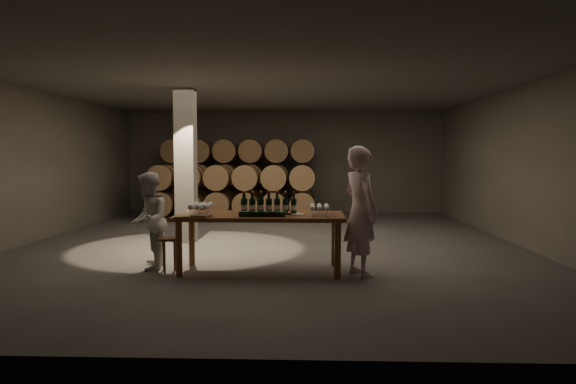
{
  "coord_description": "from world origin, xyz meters",
  "views": [
    {
      "loc": [
        0.72,
        -10.42,
        1.8
      ],
      "look_at": [
        0.36,
        -0.39,
        1.1
      ],
      "focal_mm": 32.0,
      "sensor_mm": 36.0,
      "label": 1
    }
  ],
  "objects_px": {
    "bottle_cluster": "(269,206)",
    "plate": "(294,214)",
    "stool": "(167,244)",
    "person_woman": "(149,221)",
    "tasting_table": "(260,221)",
    "notebook_near": "(201,216)",
    "person_man": "(360,211)"
  },
  "relations": [
    {
      "from": "bottle_cluster",
      "to": "plate",
      "type": "height_order",
      "value": "bottle_cluster"
    },
    {
      "from": "stool",
      "to": "person_woman",
      "type": "relative_size",
      "value": 0.34
    },
    {
      "from": "tasting_table",
      "to": "notebook_near",
      "type": "height_order",
      "value": "notebook_near"
    },
    {
      "from": "tasting_table",
      "to": "person_woman",
      "type": "distance_m",
      "value": 1.8
    },
    {
      "from": "tasting_table",
      "to": "person_man",
      "type": "height_order",
      "value": "person_man"
    },
    {
      "from": "plate",
      "to": "person_woman",
      "type": "distance_m",
      "value": 2.34
    },
    {
      "from": "tasting_table",
      "to": "stool",
      "type": "distance_m",
      "value": 1.5
    },
    {
      "from": "notebook_near",
      "to": "plate",
      "type": "bearing_deg",
      "value": 28.84
    },
    {
      "from": "bottle_cluster",
      "to": "stool",
      "type": "bearing_deg",
      "value": -175.83
    },
    {
      "from": "notebook_near",
      "to": "stool",
      "type": "xyz_separation_m",
      "value": [
        -0.59,
        0.31,
        -0.48
      ]
    },
    {
      "from": "plate",
      "to": "stool",
      "type": "bearing_deg",
      "value": -179.64
    },
    {
      "from": "plate",
      "to": "notebook_near",
      "type": "distance_m",
      "value": 1.43
    },
    {
      "from": "tasting_table",
      "to": "stool",
      "type": "xyz_separation_m",
      "value": [
        -1.45,
        -0.07,
        -0.36
      ]
    },
    {
      "from": "notebook_near",
      "to": "person_man",
      "type": "relative_size",
      "value": 0.14
    },
    {
      "from": "bottle_cluster",
      "to": "person_man",
      "type": "height_order",
      "value": "person_man"
    },
    {
      "from": "tasting_table",
      "to": "plate",
      "type": "height_order",
      "value": "plate"
    },
    {
      "from": "bottle_cluster",
      "to": "stool",
      "type": "distance_m",
      "value": 1.69
    },
    {
      "from": "person_man",
      "to": "tasting_table",
      "type": "bearing_deg",
      "value": 55.57
    },
    {
      "from": "person_man",
      "to": "person_woman",
      "type": "height_order",
      "value": "person_man"
    },
    {
      "from": "notebook_near",
      "to": "tasting_table",
      "type": "bearing_deg",
      "value": 39.71
    },
    {
      "from": "notebook_near",
      "to": "stool",
      "type": "relative_size",
      "value": 0.5
    },
    {
      "from": "tasting_table",
      "to": "person_man",
      "type": "xyz_separation_m",
      "value": [
        1.53,
        -0.2,
        0.18
      ]
    },
    {
      "from": "stool",
      "to": "person_woman",
      "type": "xyz_separation_m",
      "value": [
        -0.35,
        0.17,
        0.34
      ]
    },
    {
      "from": "notebook_near",
      "to": "person_woman",
      "type": "relative_size",
      "value": 0.17
    },
    {
      "from": "bottle_cluster",
      "to": "plate",
      "type": "xyz_separation_m",
      "value": [
        0.4,
        -0.1,
        -0.12
      ]
    },
    {
      "from": "bottle_cluster",
      "to": "stool",
      "type": "relative_size",
      "value": 1.64
    },
    {
      "from": "bottle_cluster",
      "to": "person_woman",
      "type": "bearing_deg",
      "value": 178.27
    },
    {
      "from": "bottle_cluster",
      "to": "person_woman",
      "type": "relative_size",
      "value": 0.56
    },
    {
      "from": "person_man",
      "to": "plate",
      "type": "bearing_deg",
      "value": 54.95
    },
    {
      "from": "bottle_cluster",
      "to": "notebook_near",
      "type": "relative_size",
      "value": 3.27
    },
    {
      "from": "bottle_cluster",
      "to": "person_woman",
      "type": "distance_m",
      "value": 1.95
    },
    {
      "from": "tasting_table",
      "to": "notebook_near",
      "type": "relative_size",
      "value": 9.77
    }
  ]
}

